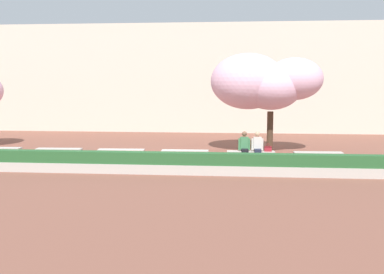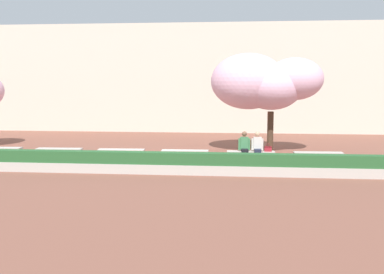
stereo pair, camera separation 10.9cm
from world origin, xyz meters
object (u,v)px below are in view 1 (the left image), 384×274
stone_bench_near_west (59,152)px  stone_bench_near_east (185,153)px  stone_bench_far_east (318,155)px  stone_bench_center (121,152)px  handbag (268,148)px  person_seated_right (257,146)px  person_seated_left (244,145)px  stone_bench_east_end (251,154)px  cherry_tree_main (264,83)px

stone_bench_near_west → stone_bench_near_east: size_ratio=1.00×
stone_bench_far_east → stone_bench_center: bearing=180.0°
handbag → stone_bench_near_west: bearing=179.9°
stone_bench_near_east → person_seated_right: (3.08, -0.05, 0.39)m
stone_bench_far_east → handbag: handbag is taller
stone_bench_near_east → person_seated_left: (2.54, -0.05, 0.39)m
person_seated_right → handbag: person_seated_right is taller
stone_bench_near_east → stone_bench_east_end: 2.80m
stone_bench_near_east → handbag: handbag is taller
stone_bench_near_west → handbag: (9.14, -0.02, 0.27)m
stone_bench_near_east → stone_bench_center: bearing=180.0°
stone_bench_near_west → cherry_tree_main: size_ratio=0.39×
person_seated_right → handbag: (0.45, 0.04, -0.12)m
stone_bench_near_west → handbag: 9.14m
stone_bench_near_east → stone_bench_east_end: (2.80, -0.00, 0.00)m
person_seated_right → handbag: size_ratio=3.81×
stone_bench_center → person_seated_left: (5.34, -0.05, 0.39)m
stone_bench_center → handbag: size_ratio=5.99×
stone_bench_near_east → cherry_tree_main: bearing=35.3°
stone_bench_east_end → person_seated_right: (0.28, -0.05, 0.39)m
stone_bench_east_end → handbag: size_ratio=5.99×
person_seated_right → person_seated_left: bearing=180.0°
person_seated_right → cherry_tree_main: (0.39, 2.51, 2.64)m
stone_bench_center → stone_bench_east_end: same height
cherry_tree_main → handbag: bearing=-88.8°
person_seated_left → person_seated_right: (0.55, -0.00, 0.00)m
stone_bench_near_east → person_seated_left: person_seated_left is taller
person_seated_left → handbag: (0.99, 0.04, -0.12)m
handbag → cherry_tree_main: cherry_tree_main is taller
stone_bench_center → stone_bench_far_east: (8.41, 0.00, 0.00)m
stone_bench_east_end → person_seated_right: bearing=-10.9°
person_seated_left → cherry_tree_main: 3.76m
stone_bench_east_end → stone_bench_far_east: bearing=0.0°
cherry_tree_main → stone_bench_center: bearing=-158.6°
person_seated_left → handbag: bearing=2.1°
stone_bench_near_east → handbag: (3.53, -0.02, 0.27)m
stone_bench_center → person_seated_right: person_seated_right is taller
stone_bench_center → stone_bench_east_end: 5.61m
stone_bench_center → stone_bench_near_east: bearing=0.0°
stone_bench_near_east → person_seated_right: 3.11m
handbag → cherry_tree_main: size_ratio=0.07×
stone_bench_center → stone_bench_far_east: size_ratio=1.00×
stone_bench_far_east → person_seated_left: bearing=-179.0°
stone_bench_far_east → cherry_tree_main: 4.45m
stone_bench_far_east → cherry_tree_main: (-2.13, 2.46, 3.03)m
stone_bench_near_east → stone_bench_near_west: bearing=180.0°
stone_bench_near_west → person_seated_left: person_seated_left is taller
stone_bench_near_west → person_seated_right: 8.70m
stone_bench_east_end → handbag: bearing=-1.4°
person_seated_right → stone_bench_east_end: bearing=169.1°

